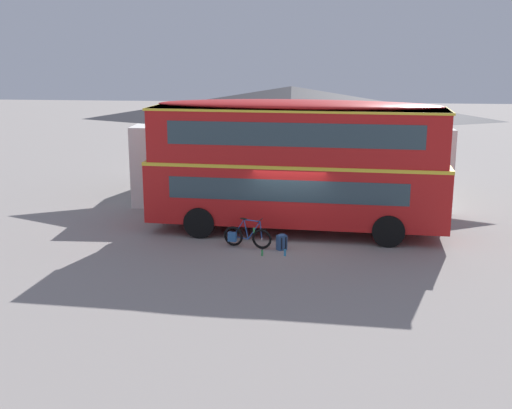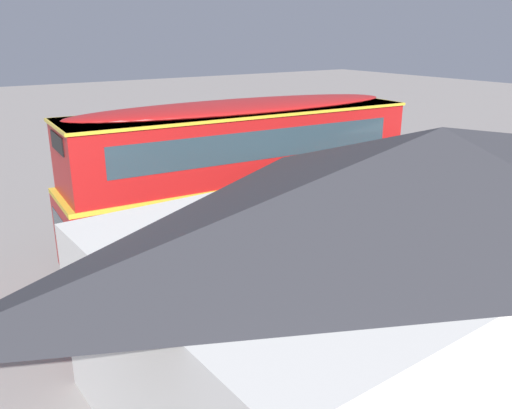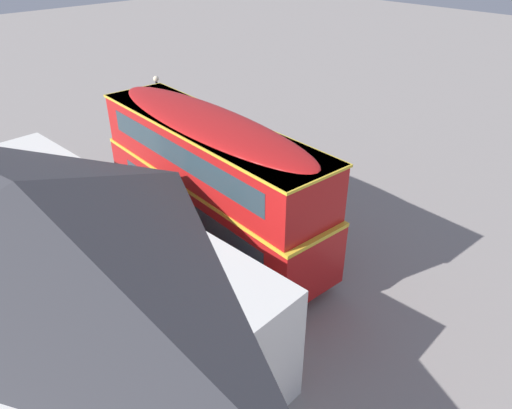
{
  "view_description": "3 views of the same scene",
  "coord_description": "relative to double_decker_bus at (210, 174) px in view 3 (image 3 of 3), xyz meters",
  "views": [
    {
      "loc": [
        1.22,
        -21.75,
        6.5
      ],
      "look_at": [
        -1.02,
        -1.37,
        1.54
      ],
      "focal_mm": 45.18,
      "sensor_mm": 36.0,
      "label": 1
    },
    {
      "loc": [
        8.25,
        13.59,
        6.67
      ],
      "look_at": [
        -0.5,
        0.5,
        1.46
      ],
      "focal_mm": 36.88,
      "sensor_mm": 36.0,
      "label": 2
    },
    {
      "loc": [
        -11.74,
        9.92,
        10.23
      ],
      "look_at": [
        -1.42,
        0.05,
        1.77
      ],
      "focal_mm": 33.22,
      "sensor_mm": 36.0,
      "label": 3
    }
  ],
  "objects": [
    {
      "name": "water_bottle_blue_sports",
      "position": [
        -0.2,
        -2.75,
        -2.52
      ],
      "size": [
        0.07,
        0.07,
        0.26
      ],
      "color": "#338CBF",
      "rests_on": "ground"
    },
    {
      "name": "backpack_on_ground",
      "position": [
        -0.35,
        -2.09,
        -2.36
      ],
      "size": [
        0.38,
        0.37,
        0.55
      ],
      "color": "#2D4C7A",
      "rests_on": "ground"
    },
    {
      "name": "water_bottle_green_metal",
      "position": [
        -0.93,
        -2.82,
        -2.54
      ],
      "size": [
        0.07,
        0.07,
        0.22
      ],
      "color": "green",
      "rests_on": "ground"
    },
    {
      "name": "ground_plane",
      "position": [
        -0.18,
        -0.79,
        -2.64
      ],
      "size": [
        120.0,
        120.0,
        0.0
      ],
      "primitive_type": "plane",
      "color": "gray"
    },
    {
      "name": "touring_bicycle",
      "position": [
        -1.58,
        -1.95,
        -2.27
      ],
      "size": [
        1.67,
        0.56,
        1.01
      ],
      "color": "black",
      "rests_on": "ground"
    },
    {
      "name": "pub_building",
      "position": [
        -0.56,
        6.39,
        -0.15
      ],
      "size": [
        13.89,
        7.49,
        4.9
      ],
      "color": "silver",
      "rests_on": "ground"
    },
    {
      "name": "double_decker_bus",
      "position": [
        0.0,
        0.0,
        0.0
      ],
      "size": [
        10.7,
        3.11,
        4.79
      ],
      "color": "black",
      "rests_on": "ground"
    },
    {
      "name": "street_lamp",
      "position": [
        7.53,
        -2.89,
        -0.09
      ],
      "size": [
        0.28,
        0.28,
        4.07
      ],
      "color": "black",
      "rests_on": "ground"
    }
  ]
}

